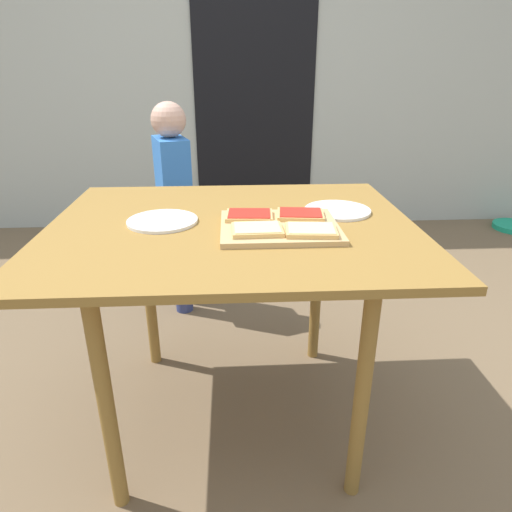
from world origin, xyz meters
name	(u,v)px	position (x,y,z in m)	size (l,w,h in m)	color
ground_plane	(237,413)	(0.00, 0.00, 0.00)	(16.00, 16.00, 0.00)	brown
house_wall_back	(229,51)	(0.00, 2.32, 1.32)	(8.00, 0.20, 2.64)	#ADB2A8
house_door	(255,97)	(0.19, 2.22, 1.00)	(0.90, 0.02, 2.00)	black
dining_table	(234,248)	(0.00, 0.00, 0.69)	(1.15, 0.95, 0.77)	olive
cutting_board	(281,227)	(0.14, -0.07, 0.78)	(0.35, 0.30, 0.02)	tan
pizza_slice_near_right	(313,230)	(0.23, -0.15, 0.80)	(0.15, 0.12, 0.02)	#DFAF65
pizza_slice_far_right	(302,215)	(0.22, 0.00, 0.80)	(0.16, 0.13, 0.02)	#DFAF65
pizza_slice_far_left	(251,216)	(0.05, 0.00, 0.80)	(0.15, 0.12, 0.02)	#DFAF65
pizza_slice_near_left	(259,229)	(0.07, -0.13, 0.80)	(0.15, 0.12, 0.02)	#DFAF65
plate_white_left	(164,221)	(-0.22, 0.02, 0.78)	(0.22, 0.22, 0.01)	white
plate_white_right	(339,210)	(0.36, 0.10, 0.78)	(0.22, 0.22, 0.01)	white
child_left	(175,197)	(-0.29, 0.87, 0.62)	(0.21, 0.27, 1.08)	navy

